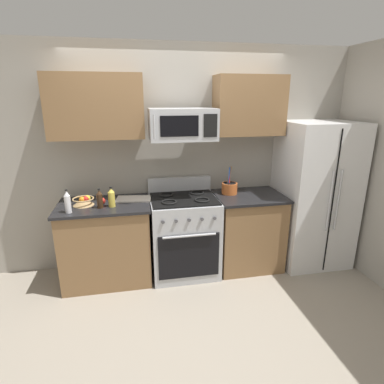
# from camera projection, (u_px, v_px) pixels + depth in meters

# --- Properties ---
(ground_plane) EXTENTS (16.00, 16.00, 0.00)m
(ground_plane) POSITION_uv_depth(u_px,v_px,m) (195.00, 303.00, 3.18)
(ground_plane) COLOR gray
(wall_back) EXTENTS (8.00, 0.10, 2.60)m
(wall_back) POSITION_uv_depth(u_px,v_px,m) (178.00, 159.00, 3.77)
(wall_back) COLOR #9E998E
(wall_back) RESTS_ON ground
(counter_left) EXTENTS (0.98, 0.65, 0.91)m
(counter_left) POSITION_uv_depth(u_px,v_px,m) (107.00, 242.00, 3.49)
(counter_left) COLOR olive
(counter_left) RESTS_ON ground
(range_oven) EXTENTS (0.76, 0.70, 1.09)m
(range_oven) POSITION_uv_depth(u_px,v_px,m) (184.00, 234.00, 3.65)
(range_oven) COLOR #B2B5BA
(range_oven) RESTS_ON ground
(counter_right) EXTENTS (0.79, 0.65, 0.91)m
(counter_right) POSITION_uv_depth(u_px,v_px,m) (247.00, 230.00, 3.79)
(counter_right) COLOR olive
(counter_right) RESTS_ON ground
(refrigerator) EXTENTS (0.83, 0.76, 1.75)m
(refrigerator) POSITION_uv_depth(u_px,v_px,m) (314.00, 194.00, 3.81)
(refrigerator) COLOR silver
(refrigerator) RESTS_ON ground
(microwave) EXTENTS (0.71, 0.44, 0.33)m
(microwave) POSITION_uv_depth(u_px,v_px,m) (183.00, 124.00, 3.30)
(microwave) COLOR #B2B5BA
(upper_cabinets_left) EXTENTS (0.97, 0.34, 0.66)m
(upper_cabinets_left) POSITION_uv_depth(u_px,v_px,m) (96.00, 107.00, 3.22)
(upper_cabinets_left) COLOR olive
(upper_cabinets_right) EXTENTS (0.78, 0.34, 0.66)m
(upper_cabinets_right) POSITION_uv_depth(u_px,v_px,m) (249.00, 106.00, 3.53)
(upper_cabinets_right) COLOR olive
(utensil_crock) EXTENTS (0.19, 0.19, 0.33)m
(utensil_crock) POSITION_uv_depth(u_px,v_px,m) (229.00, 188.00, 3.70)
(utensil_crock) COLOR #D1662D
(utensil_crock) RESTS_ON counter_right
(fruit_basket) EXTENTS (0.22, 0.22, 0.10)m
(fruit_basket) POSITION_uv_depth(u_px,v_px,m) (84.00, 201.00, 3.31)
(fruit_basket) COLOR tan
(fruit_basket) RESTS_ON counter_left
(apple_loose) EXTENTS (0.07, 0.07, 0.07)m
(apple_loose) POSITION_uv_depth(u_px,v_px,m) (102.00, 201.00, 3.34)
(apple_loose) COLOR red
(apple_loose) RESTS_ON counter_left
(cutting_board) EXTENTS (0.42, 0.27, 0.02)m
(cutting_board) POSITION_uv_depth(u_px,v_px,m) (134.00, 199.00, 3.50)
(cutting_board) COLOR silver
(cutting_board) RESTS_ON counter_left
(bottle_soy) EXTENTS (0.06, 0.06, 0.21)m
(bottle_soy) POSITION_uv_depth(u_px,v_px,m) (100.00, 199.00, 3.21)
(bottle_soy) COLOR #382314
(bottle_soy) RESTS_ON counter_left
(bottle_vinegar) EXTENTS (0.06, 0.06, 0.24)m
(bottle_vinegar) POSITION_uv_depth(u_px,v_px,m) (68.00, 202.00, 3.07)
(bottle_vinegar) COLOR silver
(bottle_vinegar) RESTS_ON counter_left
(bottle_oil) EXTENTS (0.07, 0.07, 0.22)m
(bottle_oil) POSITION_uv_depth(u_px,v_px,m) (112.00, 198.00, 3.25)
(bottle_oil) COLOR gold
(bottle_oil) RESTS_ON counter_left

